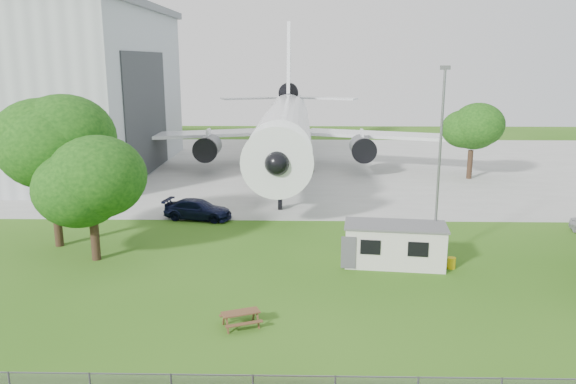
{
  "coord_description": "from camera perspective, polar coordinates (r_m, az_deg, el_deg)",
  "views": [
    {
      "loc": [
        -0.32,
        -27.76,
        12.47
      ],
      "look_at": [
        -1.1,
        8.0,
        4.0
      ],
      "focal_mm": 35.0,
      "sensor_mm": 36.0,
      "label": 1
    }
  ],
  "objects": [
    {
      "name": "tree_west_big",
      "position": [
        40.22,
        -23.04,
        4.57
      ],
      "size": [
        8.1,
        8.1,
        11.15
      ],
      "color": "#382619",
      "rests_on": "ground"
    },
    {
      "name": "tree_far_apron",
      "position": [
        62.37,
        18.23,
        6.06
      ],
      "size": [
        5.57,
        5.57,
        8.11
      ],
      "color": "#382619",
      "rests_on": "ground"
    },
    {
      "name": "car_apron_van",
      "position": [
        45.35,
        -9.13,
        -1.78
      ],
      "size": [
        5.76,
        3.21,
        1.58
      ],
      "primitive_type": "imported",
      "rotation": [
        0.0,
        0.0,
        1.38
      ],
      "color": "black",
      "rests_on": "ground"
    },
    {
      "name": "lamp_mast",
      "position": [
        35.6,
        15.09,
        2.39
      ],
      "size": [
        0.16,
        0.16,
        12.0
      ],
      "primitive_type": "cylinder",
      "color": "slate",
      "rests_on": "ground"
    },
    {
      "name": "concrete_apron",
      "position": [
        66.93,
        1.51,
        2.59
      ],
      "size": [
        120.0,
        46.0,
        0.03
      ],
      "primitive_type": "cube",
      "color": "#B7B7B2",
      "rests_on": "ground"
    },
    {
      "name": "ground",
      "position": [
        30.43,
        1.78,
        -10.87
      ],
      "size": [
        160.0,
        160.0,
        0.0
      ],
      "primitive_type": "plane",
      "color": "#457521"
    },
    {
      "name": "airliner",
      "position": [
        64.04,
        -0.26,
        6.86
      ],
      "size": [
        46.36,
        47.73,
        17.69
      ],
      "color": "white",
      "rests_on": "ground"
    },
    {
      "name": "picnic_west",
      "position": [
        27.72,
        -4.8,
        -13.46
      ],
      "size": [
        2.23,
        2.06,
        0.76
      ],
      "primitive_type": null,
      "rotation": [
        0.0,
        0.0,
        0.38
      ],
      "color": "brown",
      "rests_on": "ground"
    },
    {
      "name": "tree_west_small",
      "position": [
        36.84,
        -19.42,
        0.76
      ],
      "size": [
        6.13,
        6.13,
        8.02
      ],
      "color": "#382619",
      "rests_on": "ground"
    },
    {
      "name": "site_cabin",
      "position": [
        35.45,
        10.81,
        -5.27
      ],
      "size": [
        6.89,
        3.41,
        2.62
      ],
      "color": "beige",
      "rests_on": "ground"
    }
  ]
}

